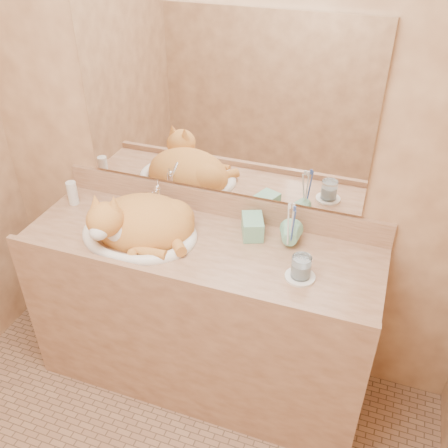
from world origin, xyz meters
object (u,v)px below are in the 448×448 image
(water_glass, at_px, (301,267))
(soap_dispenser, at_px, (254,225))
(cat, at_px, (139,221))
(toothbrush_cup, at_px, (289,241))
(vanity_counter, at_px, (201,315))
(sink_basin, at_px, (138,220))

(water_glass, bearing_deg, soap_dispenser, 147.55)
(cat, relative_size, toothbrush_cup, 4.33)
(vanity_counter, height_order, soap_dispenser, soap_dispenser)
(toothbrush_cup, bearing_deg, soap_dispenser, -177.81)
(sink_basin, distance_m, water_glass, 0.75)
(sink_basin, bearing_deg, toothbrush_cup, 17.59)
(sink_basin, height_order, soap_dispenser, soap_dispenser)
(vanity_counter, height_order, toothbrush_cup, toothbrush_cup)
(toothbrush_cup, distance_m, water_glass, 0.18)
(cat, relative_size, water_glass, 4.88)
(cat, height_order, water_glass, cat)
(vanity_counter, distance_m, cat, 0.57)
(sink_basin, xyz_separation_m, cat, (0.01, -0.00, -0.00))
(sink_basin, height_order, toothbrush_cup, sink_basin)
(soap_dispenser, xyz_separation_m, toothbrush_cup, (0.16, 0.01, -0.05))
(vanity_counter, relative_size, toothbrush_cup, 15.17)
(sink_basin, height_order, cat, cat)
(soap_dispenser, bearing_deg, water_glass, -54.24)
(vanity_counter, height_order, cat, cat)
(sink_basin, relative_size, water_glass, 5.57)
(sink_basin, bearing_deg, cat, -10.13)
(water_glass, bearing_deg, sink_basin, 176.51)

